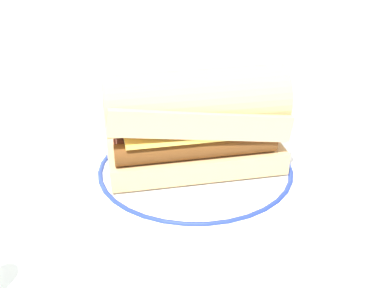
{
  "coord_description": "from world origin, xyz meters",
  "views": [
    {
      "loc": [
        -0.16,
        -0.51,
        0.32
      ],
      "look_at": [
        -0.0,
        0.0,
        0.04
      ],
      "focal_mm": 47.62,
      "sensor_mm": 36.0,
      "label": 1
    }
  ],
  "objects": [
    {
      "name": "ground_plane",
      "position": [
        0.0,
        0.0,
        0.0
      ],
      "size": [
        1.5,
        1.5,
        0.0
      ],
      "primitive_type": "plane",
      "color": "white"
    },
    {
      "name": "plate",
      "position": [
        -0.0,
        0.0,
        0.01
      ],
      "size": [
        0.26,
        0.26,
        0.01
      ],
      "color": "white",
      "rests_on": "ground_plane"
    },
    {
      "name": "sausage_sandwich",
      "position": [
        -0.0,
        0.0,
        0.08
      ],
      "size": [
        0.22,
        0.1,
        0.12
      ],
      "rotation": [
        0.0,
        0.0,
        -0.09
      ],
      "color": "#DFB372",
      "rests_on": "plate"
    },
    {
      "name": "drinking_glass",
      "position": [
        0.19,
        0.06,
        0.04
      ],
      "size": [
        0.07,
        0.07,
        0.09
      ],
      "color": "silver",
      "rests_on": "ground_plane"
    }
  ]
}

